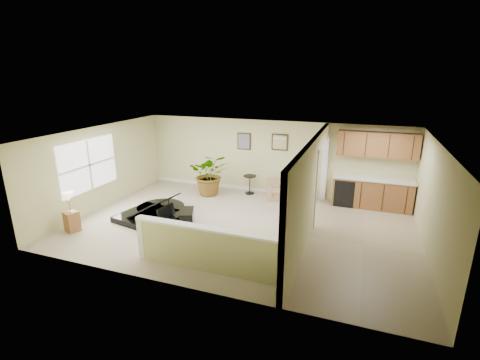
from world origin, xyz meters
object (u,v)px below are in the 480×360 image
(accent_table, at_px, (250,182))
(palm_plant, at_px, (210,174))
(lamp_stand, at_px, (71,215))
(small_plant, at_px, (302,197))
(piano_bench, at_px, (187,218))
(piano, at_px, (150,196))
(loveseat, at_px, (288,189))

(accent_table, distance_m, palm_plant, 1.38)
(accent_table, height_order, lamp_stand, lamp_stand)
(palm_plant, height_order, lamp_stand, palm_plant)
(small_plant, bearing_deg, piano_bench, -132.90)
(small_plant, relative_size, lamp_stand, 0.47)
(piano_bench, height_order, palm_plant, palm_plant)
(accent_table, bearing_deg, piano, -123.87)
(piano, distance_m, piano_bench, 1.32)
(piano, distance_m, loveseat, 4.46)
(piano, distance_m, lamp_stand, 2.07)
(piano_bench, relative_size, palm_plant, 0.43)
(piano, height_order, piano_bench, piano)
(piano, height_order, accent_table, piano)
(piano, bearing_deg, loveseat, 52.53)
(accent_table, xyz_separation_m, small_plant, (1.87, -0.31, -0.20))
(small_plant, height_order, lamp_stand, lamp_stand)
(piano_bench, distance_m, loveseat, 3.76)
(piano, relative_size, accent_table, 3.35)
(palm_plant, bearing_deg, piano, -106.90)
(accent_table, distance_m, lamp_stand, 5.59)
(piano_bench, xyz_separation_m, palm_plant, (-0.50, 2.61, 0.48))
(palm_plant, distance_m, lamp_stand, 4.47)
(small_plant, bearing_deg, piano, -145.64)
(accent_table, height_order, palm_plant, palm_plant)
(piano_bench, height_order, small_plant, small_plant)
(piano_bench, distance_m, small_plant, 3.84)
(palm_plant, relative_size, small_plant, 3.18)
(piano, height_order, small_plant, piano)
(piano, xyz_separation_m, accent_table, (1.98, 2.95, -0.23))
(piano_bench, xyz_separation_m, small_plant, (2.62, 2.81, -0.02))
(piano, distance_m, small_plant, 4.69)
(palm_plant, distance_m, small_plant, 3.16)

